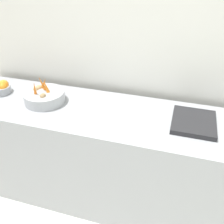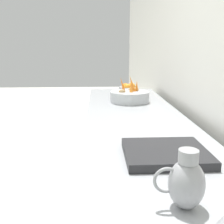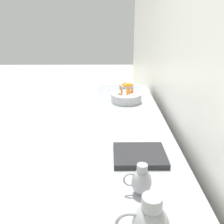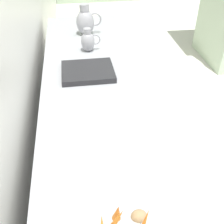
% 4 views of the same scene
% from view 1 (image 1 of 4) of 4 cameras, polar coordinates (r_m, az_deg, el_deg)
% --- Properties ---
extents(prep_counter, '(0.65, 3.05, 0.91)m').
position_cam_1_polar(prep_counter, '(2.18, 6.37, -11.42)').
color(prep_counter, '#9EA0A5').
rests_on(prep_counter, ground_plane).
extents(vegetable_colander, '(0.32, 0.32, 0.22)m').
position_cam_1_polar(vegetable_colander, '(2.14, -14.79, 3.40)').
color(vegetable_colander, '#ADAFB5').
rests_on(vegetable_colander, prep_counter).
extents(orange_bowl, '(0.18, 0.18, 0.10)m').
position_cam_1_polar(orange_bowl, '(2.40, -23.36, 4.95)').
color(orange_bowl, '#9EA0A5').
rests_on(orange_bowl, prep_counter).
extents(counter_sink_basin, '(0.34, 0.30, 0.04)m').
position_cam_1_polar(counter_sink_basin, '(1.90, 17.65, -2.13)').
color(counter_sink_basin, '#232326').
rests_on(counter_sink_basin, prep_counter).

